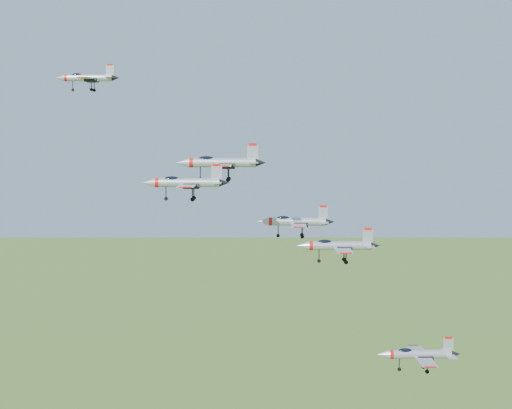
{
  "coord_description": "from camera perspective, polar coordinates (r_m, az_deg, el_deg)",
  "views": [
    {
      "loc": [
        18.39,
        -108.47,
        144.69
      ],
      "look_at": [
        9.21,
        -1.12,
        134.02
      ],
      "focal_mm": 50.0,
      "sensor_mm": 36.0,
      "label": 1
    }
  ],
  "objects": [
    {
      "name": "jet_left_low",
      "position": [
        119.58,
        3.13,
        -1.36
      ],
      "size": [
        12.98,
        10.71,
        3.47
      ],
      "rotation": [
        0.0,
        0.0,
        0.05
      ],
      "color": "#9EA2AA"
    },
    {
      "name": "jet_left_high",
      "position": [
        109.36,
        -2.91,
        3.38
      ],
      "size": [
        13.89,
        11.51,
        3.71
      ],
      "rotation": [
        0.0,
        0.0,
        0.08
      ],
      "color": "#9EA2AA"
    },
    {
      "name": "jet_right_high",
      "position": [
        92.31,
        -5.72,
        1.77
      ],
      "size": [
        11.34,
        9.39,
        3.03
      ],
      "rotation": [
        0.0,
        0.0,
        0.08
      ],
      "color": "#9EA2AA"
    },
    {
      "name": "jet_lead",
      "position": [
        129.91,
        -13.41,
        9.84
      ],
      "size": [
        11.36,
        9.4,
        3.04
      ],
      "rotation": [
        0.0,
        0.0,
        0.07
      ],
      "color": "#9EA2AA"
    },
    {
      "name": "jet_trail",
      "position": [
        114.4,
        12.8,
        -11.58
      ],
      "size": [
        12.92,
        10.73,
        3.45
      ],
      "rotation": [
        0.0,
        0.0,
        0.1
      ],
      "color": "#9EA2AA"
    },
    {
      "name": "jet_right_low",
      "position": [
        96.4,
        6.51,
        -3.27
      ],
      "size": [
        11.3,
        9.38,
        3.02
      ],
      "rotation": [
        0.0,
        0.0,
        0.1
      ],
      "color": "#9EA2AA"
    }
  ]
}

